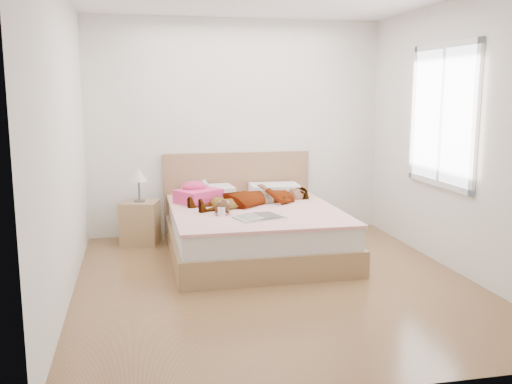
{
  "coord_description": "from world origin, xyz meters",
  "views": [
    {
      "loc": [
        -1.22,
        -4.89,
        1.73
      ],
      "look_at": [
        0.0,
        0.85,
        0.7
      ],
      "focal_mm": 40.0,
      "sensor_mm": 36.0,
      "label": 1
    }
  ],
  "objects_px": {
    "bed": "(252,227)",
    "magazine": "(259,217)",
    "coffee_mug": "(222,211)",
    "plush_toy": "(223,207)",
    "phone": "(205,183)",
    "woman": "(254,195)",
    "towel": "(197,194)",
    "nightstand": "(140,219)"
  },
  "relations": [
    {
      "from": "bed",
      "to": "magazine",
      "type": "height_order",
      "value": "bed"
    },
    {
      "from": "coffee_mug",
      "to": "plush_toy",
      "type": "bearing_deg",
      "value": 74.85
    },
    {
      "from": "bed",
      "to": "phone",
      "type": "bearing_deg",
      "value": 129.14
    },
    {
      "from": "coffee_mug",
      "to": "magazine",
      "type": "bearing_deg",
      "value": -27.34
    },
    {
      "from": "woman",
      "to": "phone",
      "type": "relative_size",
      "value": 14.73
    },
    {
      "from": "magazine",
      "to": "plush_toy",
      "type": "xyz_separation_m",
      "value": [
        -0.32,
        0.26,
        0.06
      ]
    },
    {
      "from": "towel",
      "to": "plush_toy",
      "type": "relative_size",
      "value": 2.25
    },
    {
      "from": "woman",
      "to": "towel",
      "type": "distance_m",
      "value": 0.65
    },
    {
      "from": "towel",
      "to": "magazine",
      "type": "height_order",
      "value": "towel"
    },
    {
      "from": "magazine",
      "to": "woman",
      "type": "bearing_deg",
      "value": 82.0
    },
    {
      "from": "woman",
      "to": "magazine",
      "type": "relative_size",
      "value": 2.78
    },
    {
      "from": "coffee_mug",
      "to": "nightstand",
      "type": "bearing_deg",
      "value": 128.61
    },
    {
      "from": "phone",
      "to": "nightstand",
      "type": "bearing_deg",
      "value": 156.24
    },
    {
      "from": "phone",
      "to": "plush_toy",
      "type": "distance_m",
      "value": 0.88
    },
    {
      "from": "woman",
      "to": "plush_toy",
      "type": "xyz_separation_m",
      "value": [
        -0.43,
        -0.46,
        -0.03
      ]
    },
    {
      "from": "towel",
      "to": "plush_toy",
      "type": "bearing_deg",
      "value": -74.92
    },
    {
      "from": "woman",
      "to": "plush_toy",
      "type": "relative_size",
      "value": 5.77
    },
    {
      "from": "phone",
      "to": "woman",
      "type": "bearing_deg",
      "value": -57.91
    },
    {
      "from": "woman",
      "to": "phone",
      "type": "xyz_separation_m",
      "value": [
        -0.5,
        0.4,
        0.09
      ]
    },
    {
      "from": "towel",
      "to": "nightstand",
      "type": "height_order",
      "value": "nightstand"
    },
    {
      "from": "bed",
      "to": "nightstand",
      "type": "relative_size",
      "value": 2.37
    },
    {
      "from": "coffee_mug",
      "to": "plush_toy",
      "type": "distance_m",
      "value": 0.09
    },
    {
      "from": "phone",
      "to": "coffee_mug",
      "type": "bearing_deg",
      "value": -106.08
    },
    {
      "from": "magazine",
      "to": "nightstand",
      "type": "xyz_separation_m",
      "value": [
        -1.15,
        1.18,
        -0.23
      ]
    },
    {
      "from": "phone",
      "to": "plush_toy",
      "type": "xyz_separation_m",
      "value": [
        0.07,
        -0.86,
        -0.12
      ]
    },
    {
      "from": "bed",
      "to": "plush_toy",
      "type": "height_order",
      "value": "bed"
    },
    {
      "from": "bed",
      "to": "plush_toy",
      "type": "xyz_separation_m",
      "value": [
        -0.37,
        -0.32,
        0.3
      ]
    },
    {
      "from": "woman",
      "to": "bed",
      "type": "xyz_separation_m",
      "value": [
        -0.05,
        -0.15,
        -0.34
      ]
    },
    {
      "from": "bed",
      "to": "plush_toy",
      "type": "relative_size",
      "value": 8.1
    },
    {
      "from": "woman",
      "to": "towel",
      "type": "bearing_deg",
      "value": -128.63
    },
    {
      "from": "bed",
      "to": "nightstand",
      "type": "distance_m",
      "value": 1.34
    },
    {
      "from": "bed",
      "to": "coffee_mug",
      "type": "distance_m",
      "value": 0.62
    },
    {
      "from": "magazine",
      "to": "nightstand",
      "type": "distance_m",
      "value": 1.66
    },
    {
      "from": "towel",
      "to": "plush_toy",
      "type": "height_order",
      "value": "towel"
    },
    {
      "from": "phone",
      "to": "towel",
      "type": "xyz_separation_m",
      "value": [
        -0.11,
        -0.19,
        -0.09
      ]
    },
    {
      "from": "phone",
      "to": "coffee_mug",
      "type": "height_order",
      "value": "phone"
    },
    {
      "from": "towel",
      "to": "plush_toy",
      "type": "xyz_separation_m",
      "value": [
        0.18,
        -0.68,
        -0.03
      ]
    },
    {
      "from": "magazine",
      "to": "plush_toy",
      "type": "distance_m",
      "value": 0.42
    },
    {
      "from": "bed",
      "to": "woman",
      "type": "bearing_deg",
      "value": 70.23
    },
    {
      "from": "woman",
      "to": "coffee_mug",
      "type": "bearing_deg",
      "value": -58.7
    },
    {
      "from": "bed",
      "to": "magazine",
      "type": "distance_m",
      "value": 0.63
    },
    {
      "from": "magazine",
      "to": "phone",
      "type": "bearing_deg",
      "value": 109.53
    }
  ]
}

